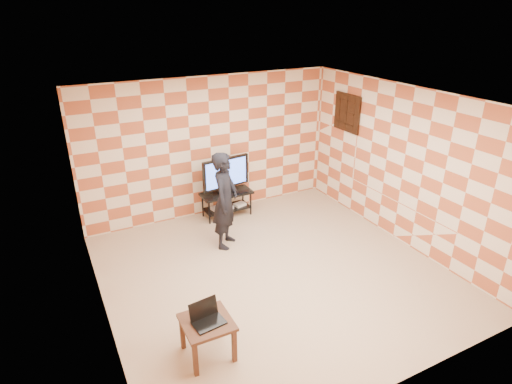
% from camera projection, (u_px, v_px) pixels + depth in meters
% --- Properties ---
extents(floor, '(5.00, 5.00, 0.00)m').
position_uv_depth(floor, '(273.00, 273.00, 6.72)').
color(floor, tan).
rests_on(floor, ground).
extents(wall_back, '(5.00, 0.02, 2.70)m').
position_uv_depth(wall_back, '(211.00, 147.00, 8.21)').
color(wall_back, beige).
rests_on(wall_back, ground).
extents(wall_front, '(5.00, 0.02, 2.70)m').
position_uv_depth(wall_front, '(403.00, 288.00, 4.14)').
color(wall_front, beige).
rests_on(wall_front, ground).
extents(wall_left, '(0.02, 5.00, 2.70)m').
position_uv_depth(wall_left, '(94.00, 233.00, 5.12)').
color(wall_left, beige).
rests_on(wall_left, ground).
extents(wall_right, '(0.02, 5.00, 2.70)m').
position_uv_depth(wall_right, '(403.00, 167.00, 7.22)').
color(wall_right, beige).
rests_on(wall_right, ground).
extents(ceiling, '(5.00, 5.00, 0.02)m').
position_uv_depth(ceiling, '(277.00, 101.00, 5.63)').
color(ceiling, white).
rests_on(ceiling, wall_back).
extents(wall_art, '(0.04, 0.72, 0.72)m').
position_uv_depth(wall_art, '(347.00, 113.00, 8.23)').
color(wall_art, black).
rests_on(wall_art, wall_right).
extents(tv_stand, '(1.00, 0.45, 0.50)m').
position_uv_depth(tv_stand, '(227.00, 199.00, 8.39)').
color(tv_stand, black).
rests_on(tv_stand, floor).
extents(tv, '(0.98, 0.22, 0.71)m').
position_uv_depth(tv, '(226.00, 174.00, 8.18)').
color(tv, black).
rests_on(tv, tv_stand).
extents(dvd_player, '(0.43, 0.35, 0.06)m').
position_uv_depth(dvd_player, '(222.00, 208.00, 8.39)').
color(dvd_player, '#B7B7BA').
rests_on(dvd_player, tv_stand).
extents(game_console, '(0.26, 0.21, 0.05)m').
position_uv_depth(game_console, '(240.00, 204.00, 8.54)').
color(game_console, silver).
rests_on(game_console, tv_stand).
extents(side_table, '(0.57, 0.57, 0.50)m').
position_uv_depth(side_table, '(207.00, 327.00, 4.99)').
color(side_table, '#3E2017').
rests_on(side_table, floor).
extents(laptop, '(0.39, 0.32, 0.24)m').
position_uv_depth(laptop, '(207.00, 317.00, 4.93)').
color(laptop, black).
rests_on(laptop, side_table).
extents(person, '(0.71, 0.73, 1.69)m').
position_uv_depth(person, '(225.00, 200.00, 7.17)').
color(person, black).
rests_on(person, floor).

